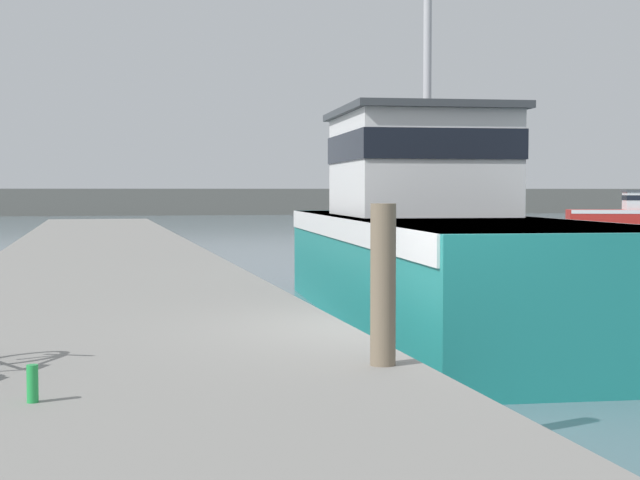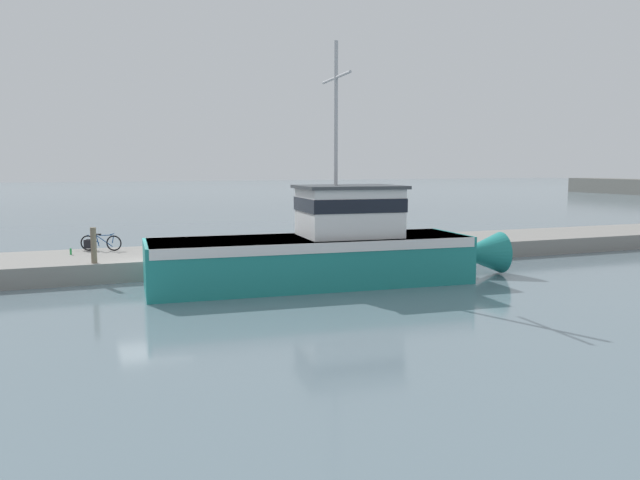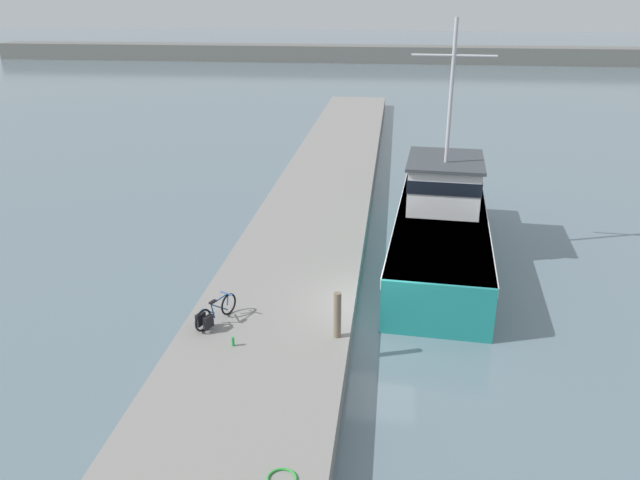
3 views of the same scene
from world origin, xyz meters
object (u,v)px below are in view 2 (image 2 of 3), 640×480
at_px(fishing_boat_main, 328,248).
at_px(water_bottle_on_curb, 71,251).
at_px(bicycle_touring, 97,243).
at_px(mooring_post, 94,245).

relative_size(fishing_boat_main, water_bottle_on_curb, 54.30).
bearing_deg(fishing_boat_main, bicycle_touring, -126.92).
bearing_deg(fishing_boat_main, mooring_post, -107.84).
relative_size(bicycle_touring, water_bottle_on_curb, 6.37).
bearing_deg(fishing_boat_main, water_bottle_on_curb, -119.76).
distance_m(fishing_boat_main, bicycle_touring, 10.30).
distance_m(bicycle_touring, water_bottle_on_curb, 1.35).
xyz_separation_m(fishing_boat_main, mooring_post, (-3.24, -7.97, 0.08)).
relative_size(bicycle_touring, mooring_post, 1.24).
bearing_deg(bicycle_touring, water_bottle_on_curb, -26.51).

